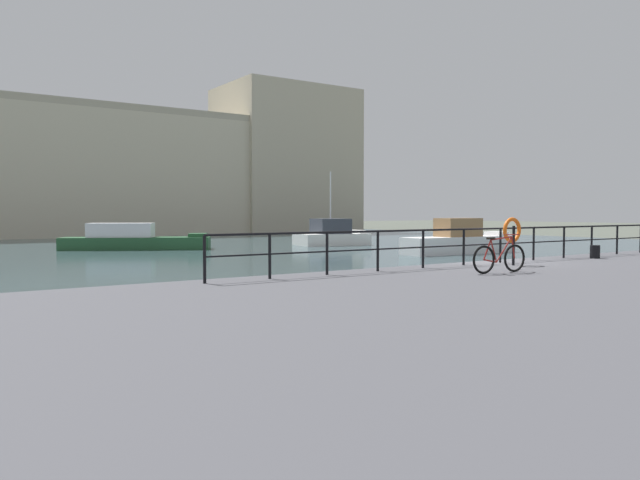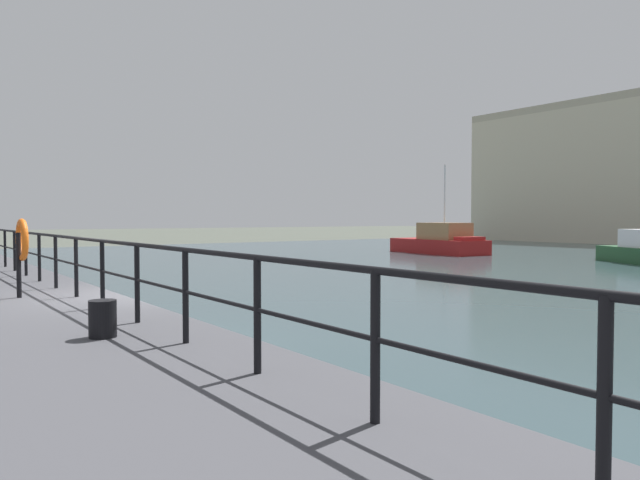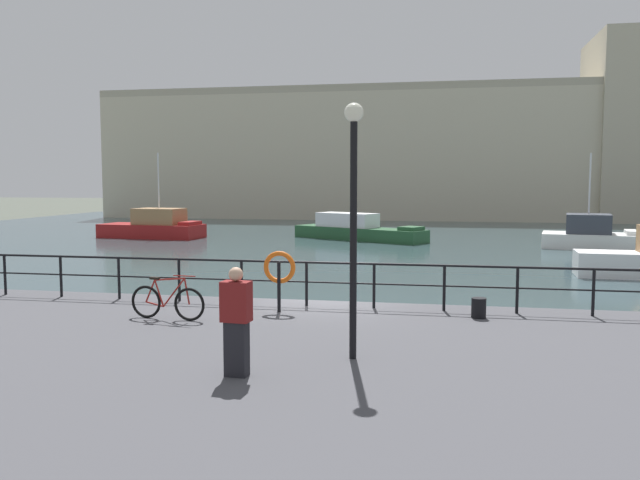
{
  "view_description": "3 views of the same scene",
  "coord_description": "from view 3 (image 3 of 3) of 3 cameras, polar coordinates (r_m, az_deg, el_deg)",
  "views": [
    {
      "loc": [
        -15.32,
        -13.09,
        2.51
      ],
      "look_at": [
        -2.4,
        5.85,
        1.45
      ],
      "focal_mm": 34.34,
      "sensor_mm": 36.0,
      "label": 1
    },
    {
      "loc": [
        11.03,
        -3.44,
        2.36
      ],
      "look_at": [
        -1.75,
        5.7,
        1.78
      ],
      "focal_mm": 33.84,
      "sensor_mm": 36.0,
      "label": 2
    },
    {
      "loc": [
        3.06,
        -16.0,
        3.96
      ],
      "look_at": [
        -0.8,
        4.14,
        2.09
      ],
      "focal_mm": 36.9,
      "sensor_mm": 36.0,
      "label": 3
    }
  ],
  "objects": [
    {
      "name": "harbor_building",
      "position": [
        69.38,
        14.02,
        7.57
      ],
      "size": [
        65.21,
        11.67,
        17.77
      ],
      "color": "#C1B79E",
      "rests_on": "ground_plane"
    },
    {
      "name": "quay_lamp_post",
      "position": [
        10.91,
        2.93,
        3.91
      ],
      "size": [
        0.32,
        0.32,
        4.27
      ],
      "color": "black",
      "rests_on": "quay_promenade"
    },
    {
      "name": "water_basin",
      "position": [
        46.46,
        7.05,
        0.29
      ],
      "size": [
        80.0,
        60.0,
        0.01
      ],
      "primitive_type": "cube",
      "color": "#33474C",
      "rests_on": "ground_plane"
    },
    {
      "name": "moored_red_daysailer",
      "position": [
        46.58,
        -14.17,
        1.14
      ],
      "size": [
        7.31,
        3.39,
        5.81
      ],
      "rotation": [
        0.0,
        0.0,
        -0.11
      ],
      "color": "maroon",
      "rests_on": "water_basin"
    },
    {
      "name": "ground_plane",
      "position": [
        16.76,
        0.03,
        -8.45
      ],
      "size": [
        240.0,
        240.0,
        0.0
      ],
      "primitive_type": "plane",
      "color": "#4C5147"
    },
    {
      "name": "moored_green_narrowboat",
      "position": [
        41.35,
        22.35,
        0.4
      ],
      "size": [
        5.64,
        3.81,
        5.52
      ],
      "rotation": [
        0.0,
        0.0,
        -0.17
      ],
      "color": "white",
      "rests_on": "water_basin"
    },
    {
      "name": "mooring_bollard",
      "position": [
        14.86,
        13.6,
        -5.75
      ],
      "size": [
        0.32,
        0.32,
        0.44
      ],
      "primitive_type": "cylinder",
      "color": "black",
      "rests_on": "quay_promenade"
    },
    {
      "name": "moored_blue_motorboat",
      "position": [
        43.79,
        3.17,
        0.91
      ],
      "size": [
        9.4,
        6.39,
        1.76
      ],
      "rotation": [
        0.0,
        0.0,
        -0.5
      ],
      "color": "#23512D",
      "rests_on": "water_basin"
    },
    {
      "name": "life_ring_stand",
      "position": [
        15.05,
        -3.54,
        -2.56
      ],
      "size": [
        0.75,
        0.16,
        1.4
      ],
      "color": "black",
      "rests_on": "quay_promenade"
    },
    {
      "name": "standing_person",
      "position": [
        10.21,
        -7.26,
        -6.95
      ],
      "size": [
        0.46,
        0.32,
        1.69
      ],
      "rotation": [
        0.0,
        0.0,
        1.49
      ],
      "color": "black",
      "rests_on": "quay_promenade"
    },
    {
      "name": "parked_bicycle",
      "position": [
        14.62,
        -13.1,
        -5.24
      ],
      "size": [
        1.77,
        0.25,
        0.98
      ],
      "rotation": [
        0.0,
        0.0,
        -0.11
      ],
      "color": "black",
      "rests_on": "quay_promenade"
    },
    {
      "name": "quay_railing",
      "position": [
        15.61,
        1.74,
        -3.16
      ],
      "size": [
        21.18,
        0.07,
        1.08
      ],
      "color": "black",
      "rests_on": "quay_promenade"
    },
    {
      "name": "quay_promenade",
      "position": [
        10.57,
        -6.81,
        -14.07
      ],
      "size": [
        56.0,
        13.0,
        0.95
      ],
      "primitive_type": "cube",
      "color": "#47474C",
      "rests_on": "ground_plane"
    }
  ]
}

